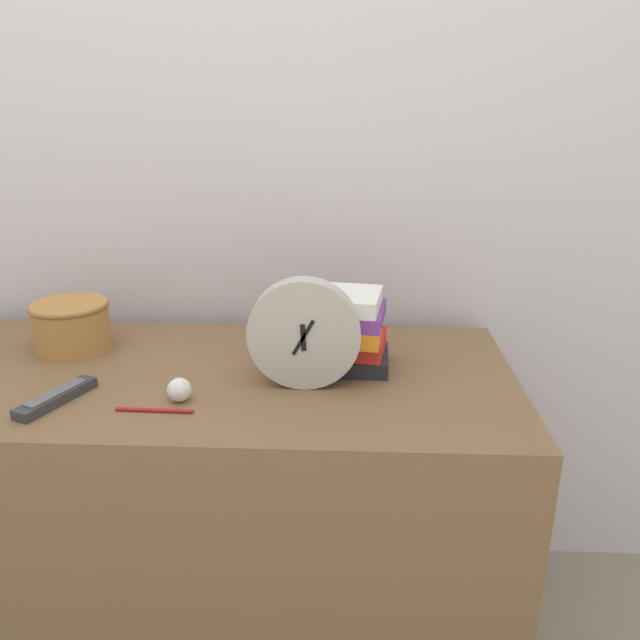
{
  "coord_description": "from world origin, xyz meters",
  "views": [
    {
      "loc": [
        0.33,
        -0.91,
        1.28
      ],
      "look_at": [
        0.28,
        0.3,
        0.86
      ],
      "focal_mm": 35.0,
      "sensor_mm": 36.0,
      "label": 1
    }
  ],
  "objects": [
    {
      "name": "desk",
      "position": [
        0.0,
        0.31,
        0.37
      ],
      "size": [
        1.39,
        0.61,
        0.73
      ],
      "color": "brown",
      "rests_on": "ground_plane"
    },
    {
      "name": "book_stack",
      "position": [
        0.31,
        0.35,
        0.82
      ],
      "size": [
        0.25,
        0.19,
        0.17
      ],
      "color": "#232328",
      "rests_on": "desk"
    },
    {
      "name": "desk_clock",
      "position": [
        0.25,
        0.25,
        0.84
      ],
      "size": [
        0.23,
        0.05,
        0.23
      ],
      "color": "#B7B2A8",
      "rests_on": "desk"
    },
    {
      "name": "tv_remote",
      "position": [
        -0.23,
        0.15,
        0.74
      ],
      "size": [
        0.1,
        0.18,
        0.02
      ],
      "color": "#333338",
      "rests_on": "desk"
    },
    {
      "name": "basket",
      "position": [
        -0.31,
        0.43,
        0.79
      ],
      "size": [
        0.18,
        0.18,
        0.11
      ],
      "color": "#B27A3D",
      "rests_on": "desk"
    },
    {
      "name": "pen",
      "position": [
        -0.03,
        0.12,
        0.73
      ],
      "size": [
        0.15,
        0.01,
        0.01
      ],
      "color": "#B21E1E",
      "rests_on": "desk"
    },
    {
      "name": "crumpled_paper_ball",
      "position": [
        0.01,
        0.17,
        0.75
      ],
      "size": [
        0.05,
        0.05,
        0.05
      ],
      "color": "white",
      "rests_on": "desk"
    },
    {
      "name": "wall_back",
      "position": [
        0.0,
        0.68,
        1.2
      ],
      "size": [
        6.0,
        0.04,
        2.4
      ],
      "color": "silver",
      "rests_on": "ground_plane"
    }
  ]
}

